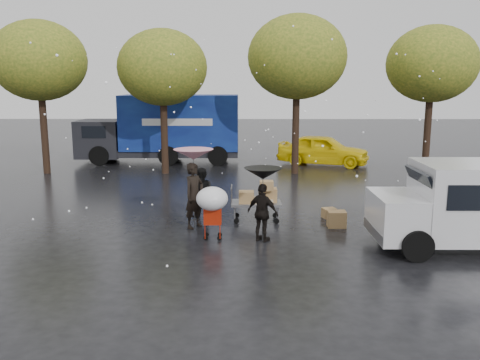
{
  "coord_description": "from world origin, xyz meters",
  "views": [
    {
      "loc": [
        0.09,
        -13.14,
        4.17
      ],
      "look_at": [
        0.01,
        1.0,
        1.43
      ],
      "focal_mm": 38.0,
      "sensor_mm": 36.0,
      "label": 1
    }
  ],
  "objects_px": {
    "person_pink": "(194,196)",
    "white_van": "(479,204)",
    "blue_truck": "(165,129)",
    "person_black": "(263,213)",
    "vendor_cart": "(259,198)",
    "shopping_cart": "(212,202)",
    "yellow_taxi": "(323,150)"
  },
  "relations": [
    {
      "from": "vendor_cart",
      "to": "person_pink",
      "type": "bearing_deg",
      "value": -158.98
    },
    {
      "from": "person_black",
      "to": "yellow_taxi",
      "type": "bearing_deg",
      "value": -72.67
    },
    {
      "from": "vendor_cart",
      "to": "shopping_cart",
      "type": "relative_size",
      "value": 1.04
    },
    {
      "from": "blue_truck",
      "to": "white_van",
      "type": "bearing_deg",
      "value": -54.62
    },
    {
      "from": "shopping_cart",
      "to": "blue_truck",
      "type": "relative_size",
      "value": 0.18
    },
    {
      "from": "vendor_cart",
      "to": "blue_truck",
      "type": "bearing_deg",
      "value": 111.69
    },
    {
      "from": "person_pink",
      "to": "white_van",
      "type": "distance_m",
      "value": 7.55
    },
    {
      "from": "vendor_cart",
      "to": "yellow_taxi",
      "type": "bearing_deg",
      "value": 71.32
    },
    {
      "from": "person_pink",
      "to": "yellow_taxi",
      "type": "distance_m",
      "value": 12.58
    },
    {
      "from": "person_black",
      "to": "vendor_cart",
      "type": "height_order",
      "value": "person_black"
    },
    {
      "from": "person_pink",
      "to": "vendor_cart",
      "type": "relative_size",
      "value": 1.25
    },
    {
      "from": "person_pink",
      "to": "shopping_cart",
      "type": "xyz_separation_m",
      "value": [
        0.59,
        -1.21,
        0.11
      ]
    },
    {
      "from": "person_black",
      "to": "white_van",
      "type": "distance_m",
      "value": 5.44
    },
    {
      "from": "shopping_cart",
      "to": "white_van",
      "type": "height_order",
      "value": "white_van"
    },
    {
      "from": "shopping_cart",
      "to": "person_pink",
      "type": "bearing_deg",
      "value": 115.93
    },
    {
      "from": "vendor_cart",
      "to": "blue_truck",
      "type": "xyz_separation_m",
      "value": [
        -4.58,
        11.53,
        1.03
      ]
    },
    {
      "from": "yellow_taxi",
      "to": "blue_truck",
      "type": "bearing_deg",
      "value": 102.58
    },
    {
      "from": "person_pink",
      "to": "shopping_cart",
      "type": "relative_size",
      "value": 1.3
    },
    {
      "from": "person_pink",
      "to": "blue_truck",
      "type": "bearing_deg",
      "value": 50.18
    },
    {
      "from": "vendor_cart",
      "to": "white_van",
      "type": "distance_m",
      "value": 6.02
    },
    {
      "from": "vendor_cart",
      "to": "yellow_taxi",
      "type": "relative_size",
      "value": 0.33
    },
    {
      "from": "person_pink",
      "to": "vendor_cart",
      "type": "bearing_deg",
      "value": -31.22
    },
    {
      "from": "person_black",
      "to": "white_van",
      "type": "height_order",
      "value": "white_van"
    },
    {
      "from": "white_van",
      "to": "yellow_taxi",
      "type": "height_order",
      "value": "white_van"
    },
    {
      "from": "person_pink",
      "to": "white_van",
      "type": "xyz_separation_m",
      "value": [
        7.32,
        -1.85,
        0.21
      ]
    },
    {
      "from": "person_pink",
      "to": "vendor_cart",
      "type": "xyz_separation_m",
      "value": [
        1.89,
        0.73,
        -0.22
      ]
    },
    {
      "from": "person_pink",
      "to": "yellow_taxi",
      "type": "relative_size",
      "value": 0.42
    },
    {
      "from": "person_pink",
      "to": "yellow_taxi",
      "type": "bearing_deg",
      "value": 11.99
    },
    {
      "from": "shopping_cart",
      "to": "person_black",
      "type": "bearing_deg",
      "value": -2.75
    },
    {
      "from": "white_van",
      "to": "yellow_taxi",
      "type": "relative_size",
      "value": 1.08
    },
    {
      "from": "person_pink",
      "to": "shopping_cart",
      "type": "height_order",
      "value": "person_pink"
    },
    {
      "from": "person_black",
      "to": "shopping_cart",
      "type": "height_order",
      "value": "person_black"
    }
  ]
}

